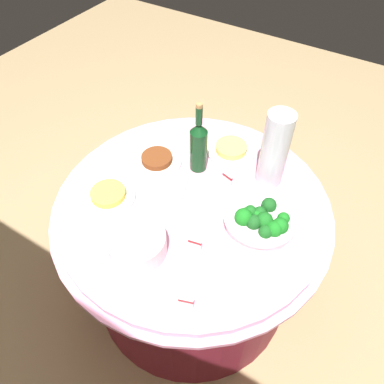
# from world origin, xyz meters

# --- Properties ---
(ground_plane) EXTENTS (6.00, 6.00, 0.00)m
(ground_plane) POSITION_xyz_m (0.00, 0.00, 0.00)
(ground_plane) COLOR tan
(buffet_table) EXTENTS (1.16, 1.16, 0.74)m
(buffet_table) POSITION_xyz_m (0.00, 0.00, 0.38)
(buffet_table) COLOR maroon
(buffet_table) RESTS_ON ground_plane
(broccoli_bowl) EXTENTS (0.28, 0.28, 0.12)m
(broccoli_bowl) POSITION_xyz_m (-0.29, -0.02, 0.79)
(broccoli_bowl) COLOR white
(broccoli_bowl) RESTS_ON buffet_table
(plate_stack) EXTENTS (0.21, 0.21, 0.09)m
(plate_stack) POSITION_xyz_m (0.04, 0.31, 0.79)
(plate_stack) COLOR white
(plate_stack) RESTS_ON buffet_table
(wine_bottle) EXTENTS (0.07, 0.07, 0.34)m
(wine_bottle) POSITION_xyz_m (0.08, -0.18, 0.87)
(wine_bottle) COLOR #103E1B
(wine_bottle) RESTS_ON buffet_table
(decorative_fruit_vase) EXTENTS (0.11, 0.11, 0.34)m
(decorative_fruit_vase) POSITION_xyz_m (-0.22, -0.27, 0.90)
(decorative_fruit_vase) COLOR silver
(decorative_fruit_vase) RESTS_ON buffet_table
(serving_tongs) EXTENTS (0.10, 0.17, 0.01)m
(serving_tongs) POSITION_xyz_m (0.03, -0.02, 0.74)
(serving_tongs) COLOR silver
(serving_tongs) RESTS_ON buffet_table
(food_plate_noodles) EXTENTS (0.22, 0.22, 0.04)m
(food_plate_noodles) POSITION_xyz_m (0.00, -0.34, 0.76)
(food_plate_noodles) COLOR white
(food_plate_noodles) RESTS_ON buffet_table
(food_plate_fried_egg) EXTENTS (0.22, 0.22, 0.04)m
(food_plate_fried_egg) POSITION_xyz_m (0.30, 0.17, 0.76)
(food_plate_fried_egg) COLOR white
(food_plate_fried_egg) RESTS_ON buffet_table
(food_plate_stir_fry) EXTENTS (0.22, 0.22, 0.04)m
(food_plate_stir_fry) POSITION_xyz_m (0.25, -0.11, 0.75)
(food_plate_stir_fry) COLOR white
(food_plate_stir_fry) RESTS_ON buffet_table
(label_placard_front) EXTENTS (0.05, 0.02, 0.05)m
(label_placard_front) POSITION_xyz_m (-0.22, 0.40, 0.77)
(label_placard_front) COLOR white
(label_placard_front) RESTS_ON buffet_table
(label_placard_mid) EXTENTS (0.05, 0.02, 0.05)m
(label_placard_mid) POSITION_xyz_m (-0.13, 0.19, 0.77)
(label_placard_mid) COLOR white
(label_placard_mid) RESTS_ON buffet_table
(label_placard_rear) EXTENTS (0.05, 0.02, 0.05)m
(label_placard_rear) POSITION_xyz_m (-0.08, -0.16, 0.77)
(label_placard_rear) COLOR white
(label_placard_rear) RESTS_ON buffet_table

